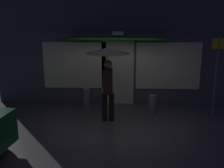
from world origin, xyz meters
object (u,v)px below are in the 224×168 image
Objects in this scene: person_with_umbrella at (108,64)px; street_sign_post at (216,71)px; sidewalk_bollard at (87,99)px; sidewalk_bollard_2 at (152,104)px.

street_sign_post reaches higher than person_with_umbrella.
sidewalk_bollard is at bearing 36.76° from person_with_umbrella.
street_sign_post is 4.14m from sidewalk_bollard.
street_sign_post is (3.20, 0.62, -0.30)m from person_with_umbrella.
street_sign_post is 4.48× the size of sidewalk_bollard_2.
person_with_umbrella is at bearing -149.11° from sidewalk_bollard_2.
sidewalk_bollard_2 is at bearing -58.96° from person_with_umbrella.
sidewalk_bollard is at bearing 173.91° from sidewalk_bollard_2.
street_sign_post is 3.63× the size of sidewalk_bollard.
person_with_umbrella is 0.87× the size of street_sign_post.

